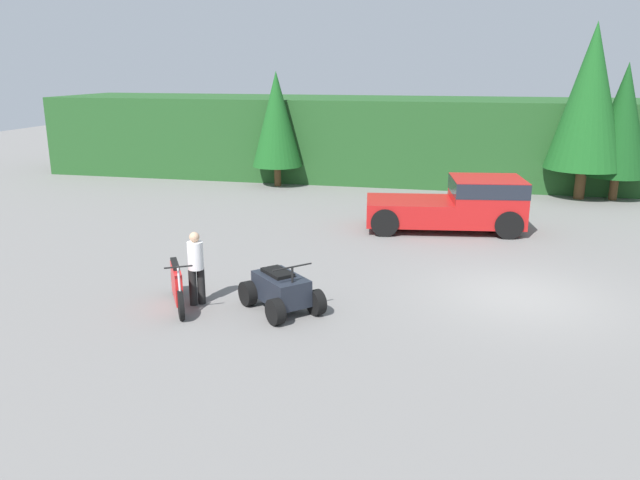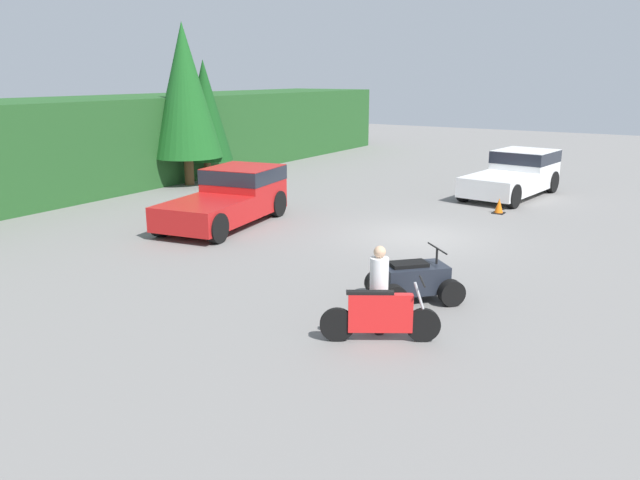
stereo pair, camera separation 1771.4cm
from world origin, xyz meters
TOP-DOWN VIEW (x-y plane):
  - ground_plane at (0.00, 0.00)m, footprint 80.00×80.00m
  - hillside_backdrop at (0.00, 16.00)m, footprint 44.00×6.00m
  - tree_mid_left at (3.32, 12.51)m, footprint 3.10×3.10m
  - tree_mid_right at (4.64, 12.59)m, footprint 2.42×2.42m
  - pickup_truck_red at (-1.47, 6.13)m, footprint 5.39×2.97m
  - pickup_truck_second at (8.54, -0.73)m, footprint 5.55×2.93m
  - dirt_bike at (-7.67, -2.45)m, footprint 1.27×1.99m
  - quad_atv at (-5.30, -2.11)m, footprint 2.22×2.21m
  - rider_person at (-7.28, -2.22)m, footprint 0.50×0.50m
  - traffic_cone at (4.61, -1.18)m, footprint 0.42×0.42m

SIDE VIEW (x-z plane):
  - ground_plane at x=0.00m, z-range 0.00..0.00m
  - traffic_cone at x=4.61m, z-range -0.02..0.53m
  - quad_atv at x=-5.30m, z-range -0.13..1.04m
  - dirt_bike at x=-7.67m, z-range -0.11..1.10m
  - rider_person at x=-7.28m, z-range 0.07..1.80m
  - pickup_truck_red at x=-1.47m, z-range 0.06..1.83m
  - pickup_truck_second at x=8.54m, z-range 0.06..1.83m
  - hillside_backdrop at x=0.00m, z-range 0.00..3.85m
  - tree_mid_right at x=4.64m, z-range 0.48..5.99m
  - tree_mid_left at x=3.32m, z-range 0.62..7.66m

